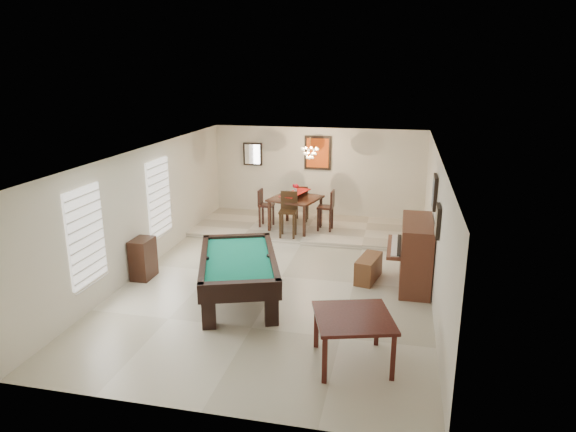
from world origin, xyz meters
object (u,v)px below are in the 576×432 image
at_px(dining_chair_south, 288,215).
at_px(chandelier, 310,149).
at_px(dining_table, 295,211).
at_px(dining_chair_east, 325,210).
at_px(dining_chair_north, 302,203).
at_px(apothecary_chest, 143,258).
at_px(piano_bench, 368,268).
at_px(upright_piano, 408,253).
at_px(flower_vase, 296,188).
at_px(square_table, 353,339).
at_px(pool_table, 239,279).
at_px(dining_chair_west, 266,208).

bearing_deg(dining_chair_south, chandelier, 64.72).
relative_size(dining_table, dining_chair_east, 1.09).
relative_size(dining_chair_north, dining_chair_east, 0.94).
distance_m(apothecary_chest, dining_chair_south, 3.80).
xyz_separation_m(piano_bench, dining_chair_south, (-2.14, 2.03, 0.44)).
distance_m(upright_piano, flower_vase, 4.04).
height_order(square_table, flower_vase, flower_vase).
relative_size(pool_table, square_table, 2.30).
xyz_separation_m(upright_piano, dining_chair_east, (-2.07, 2.85, -0.02)).
bearing_deg(flower_vase, piano_bench, -52.58).
distance_m(dining_table, flower_vase, 0.60).
bearing_deg(dining_chair_west, chandelier, -78.74).
bearing_deg(dining_table, dining_chair_west, 177.56).
xyz_separation_m(upright_piano, dining_chair_north, (-2.84, 3.57, -0.05)).
bearing_deg(square_table, apothecary_chest, 153.44).
distance_m(upright_piano, chandelier, 4.24).
xyz_separation_m(pool_table, square_table, (2.28, -1.67, -0.04)).
relative_size(flower_vase, chandelier, 0.41).
relative_size(piano_bench, apothecary_chest, 1.06).
height_order(dining_chair_south, dining_chair_west, dining_chair_south).
bearing_deg(dining_chair_east, piano_bench, 27.58).
xyz_separation_m(pool_table, piano_bench, (2.30, 1.49, -0.17)).
height_order(apothecary_chest, flower_vase, flower_vase).
relative_size(square_table, dining_chair_north, 1.09).
distance_m(piano_bench, dining_chair_west, 4.02).
bearing_deg(pool_table, flower_vase, 68.08).
bearing_deg(flower_vase, dining_chair_east, 2.78).
bearing_deg(upright_piano, dining_chair_south, 144.08).
relative_size(apothecary_chest, chandelier, 1.40).
bearing_deg(apothecary_chest, dining_chair_west, 65.62).
bearing_deg(flower_vase, dining_table, 0.00).
relative_size(pool_table, dining_chair_south, 2.23).
height_order(dining_table, dining_chair_west, dining_chair_west).
height_order(flower_vase, dining_chair_north, flower_vase).
bearing_deg(piano_bench, flower_vase, 127.42).
bearing_deg(dining_chair_west, square_table, -152.84).
height_order(square_table, dining_table, dining_table).
height_order(pool_table, apothecary_chest, apothecary_chest).
distance_m(dining_chair_north, dining_chair_west, 1.09).
bearing_deg(dining_table, piano_bench, -52.58).
bearing_deg(dining_chair_south, apothecary_chest, -133.41).
distance_m(pool_table, flower_vase, 4.31).
bearing_deg(dining_chair_north, chandelier, 116.16).
bearing_deg(chandelier, flower_vase, -144.97).
bearing_deg(dining_chair_south, dining_chair_west, 131.24).
height_order(dining_table, dining_chair_north, dining_chair_north).
xyz_separation_m(dining_chair_south, dining_chair_west, (-0.75, 0.75, -0.07)).
bearing_deg(chandelier, dining_chair_south, -111.40).
xyz_separation_m(pool_table, apothecary_chest, (-2.25, 0.60, 0.00)).
height_order(dining_chair_west, chandelier, chandelier).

